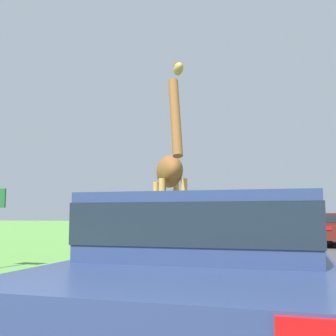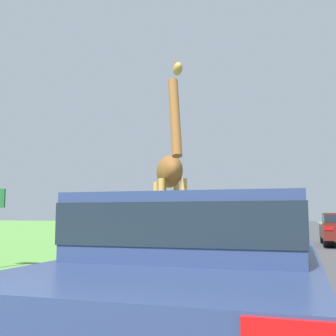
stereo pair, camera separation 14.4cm
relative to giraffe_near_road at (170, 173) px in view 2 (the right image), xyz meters
The scene contains 4 objects.
road 19.09m from the giraffe_near_road, 83.53° to the left, with size 8.19×120.00×0.00m.
giraffe_near_road is the anchor object (origin of this frame).
car_lead_maroon 8.28m from the giraffe_near_road, 70.75° to the right, with size 2.00×4.36×1.40m.
car_queue_left 13.42m from the giraffe_near_road, 94.77° to the left, with size 1.86×4.12×1.48m.
Camera 2 is at (1.40, -0.26, 1.23)m, focal length 45.00 mm.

